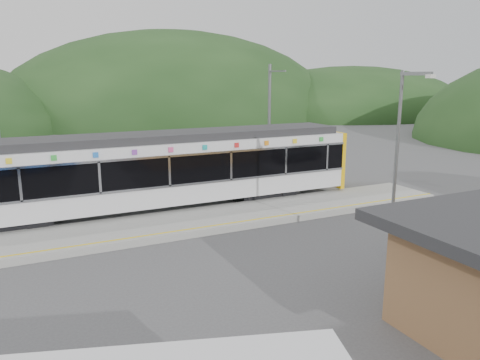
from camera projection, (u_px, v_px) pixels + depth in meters
name	position (u px, v px, depth m)	size (l,w,h in m)	color
ground	(217.00, 251.00, 17.30)	(120.00, 120.00, 0.00)	#4C4C4F
hills	(286.00, 199.00, 24.58)	(146.00, 149.00, 26.00)	#1E3D19
platform	(187.00, 223.00, 20.17)	(26.00, 3.20, 0.30)	#9E9E99
yellow_line	(198.00, 228.00, 18.99)	(26.00, 0.10, 0.01)	yellow
train	(150.00, 170.00, 21.77)	(20.44, 3.01, 3.74)	black
catenary_mast_east	(270.00, 124.00, 27.01)	(0.18, 1.80, 7.00)	slate
lamp_post	(400.00, 149.00, 16.07)	(0.42, 1.17, 6.52)	slate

